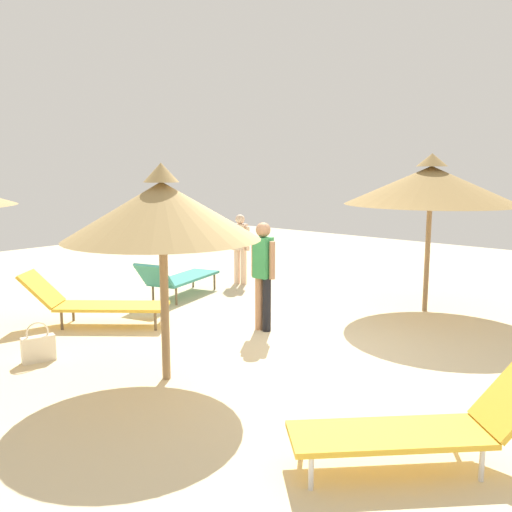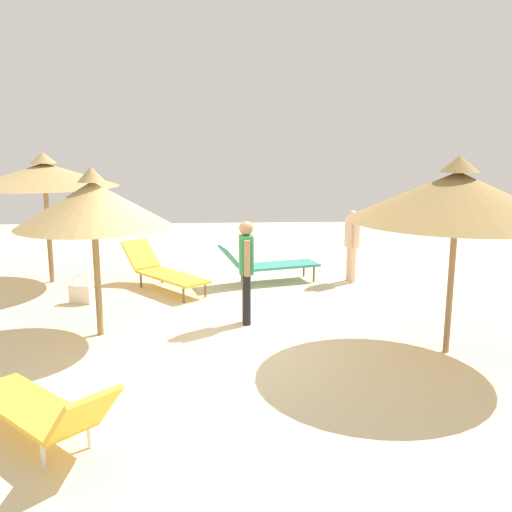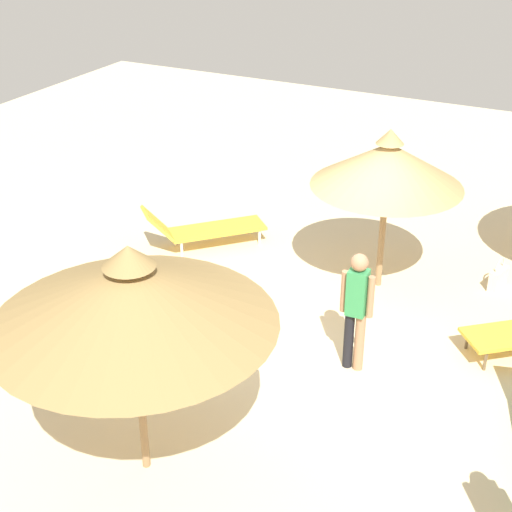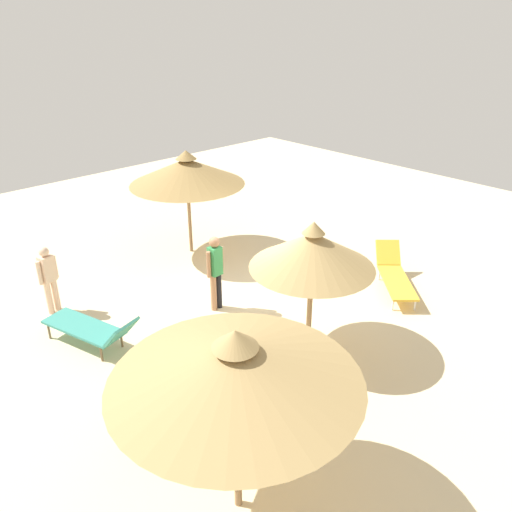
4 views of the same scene
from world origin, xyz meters
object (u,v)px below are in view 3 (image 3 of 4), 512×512
object	(u,v)px
lounge_chair_front	(202,228)
person_standing_near_left	(357,305)
parasol_umbrella_edge	(388,165)
handbag	(498,278)
parasol_umbrella_far_right	(132,295)

from	to	relation	value
lounge_chair_front	person_standing_near_left	size ratio (longest dim) A/B	1.13
parasol_umbrella_edge	person_standing_near_left	world-z (taller)	parasol_umbrella_edge
person_standing_near_left	handbag	distance (m)	3.34
parasol_umbrella_edge	handbag	distance (m)	2.59
parasol_umbrella_edge	lounge_chair_front	size ratio (longest dim) A/B	1.35
lounge_chair_front	parasol_umbrella_edge	bearing A→B (deg)	2.49
parasol_umbrella_far_right	person_standing_near_left	xyz separation A→B (m)	(1.39, 2.77, -1.25)
lounge_chair_front	handbag	distance (m)	4.92
parasol_umbrella_edge	lounge_chair_front	xyz separation A→B (m)	(-3.14, -0.14, -1.64)
person_standing_near_left	lounge_chair_front	bearing A→B (deg)	149.11
parasol_umbrella_far_right	handbag	xyz separation A→B (m)	(2.68, 5.75, -2.01)
parasol_umbrella_edge	person_standing_near_left	bearing A→B (deg)	-79.66
lounge_chair_front	parasol_umbrella_far_right	bearing A→B (deg)	-66.19
lounge_chair_front	person_standing_near_left	bearing A→B (deg)	-30.89
parasol_umbrella_edge	lounge_chair_front	distance (m)	3.54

